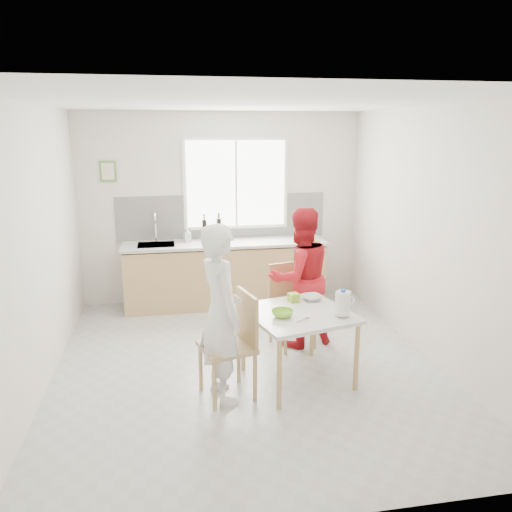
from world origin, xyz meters
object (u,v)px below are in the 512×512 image
(dining_table, at_px, (298,319))
(chair_far, at_px, (290,301))
(person_red, at_px, (300,278))
(wine_bottle_b, at_px, (219,229))
(bowl_white, at_px, (312,298))
(milk_jug, at_px, (343,303))
(chair_left, at_px, (234,340))
(person_white, at_px, (221,314))
(wine_bottle_a, at_px, (205,231))
(bowl_green, at_px, (282,313))

(dining_table, bearing_deg, chair_far, 81.30)
(person_red, height_order, wine_bottle_b, person_red)
(person_red, relative_size, bowl_white, 7.73)
(milk_jug, bearing_deg, wine_bottle_b, 93.58)
(chair_left, distance_m, person_white, 0.31)
(chair_far, height_order, wine_bottle_a, wine_bottle_a)
(chair_left, bearing_deg, person_white, -90.00)
(wine_bottle_a, distance_m, wine_bottle_b, 0.26)
(milk_jug, bearing_deg, chair_far, 88.63)
(chair_left, relative_size, wine_bottle_b, 3.32)
(dining_table, xyz_separation_m, chair_far, (0.14, 0.88, -0.12))
(chair_far, xyz_separation_m, wine_bottle_a, (-0.86, 1.52, 0.56))
(chair_left, xyz_separation_m, bowl_white, (0.88, 0.48, 0.20))
(wine_bottle_a, height_order, wine_bottle_b, wine_bottle_a)
(person_red, bearing_deg, wine_bottle_a, -72.38)
(dining_table, relative_size, person_white, 0.69)
(chair_left, relative_size, bowl_white, 4.78)
(person_red, bearing_deg, milk_jug, 83.21)
(person_white, bearing_deg, person_red, -58.41)
(chair_left, xyz_separation_m, chair_far, (0.79, 1.05, -0.02))
(wine_bottle_a, bearing_deg, chair_far, -60.59)
(person_red, height_order, bowl_white, person_red)
(bowl_green, bearing_deg, wine_bottle_b, 96.98)
(dining_table, bearing_deg, person_white, -165.64)
(dining_table, distance_m, milk_jug, 0.48)
(person_white, distance_m, wine_bottle_a, 2.62)
(person_red, distance_m, wine_bottle_a, 1.85)
(dining_table, xyz_separation_m, milk_jug, (0.38, -0.19, 0.21))
(person_red, height_order, milk_jug, person_red)
(chair_far, distance_m, wine_bottle_a, 1.84)
(person_white, bearing_deg, chair_left, -90.00)
(chair_left, distance_m, bowl_white, 1.03)
(bowl_green, distance_m, milk_jug, 0.58)
(wine_bottle_b, bearing_deg, person_red, -66.17)
(chair_left, relative_size, wine_bottle_a, 3.11)
(dining_table, xyz_separation_m, bowl_green, (-0.18, -0.10, 0.11))
(bowl_white, bearing_deg, chair_left, -151.25)
(chair_left, height_order, wine_bottle_a, wine_bottle_a)
(chair_far, xyz_separation_m, bowl_green, (-0.32, -0.98, 0.23))
(bowl_white, bearing_deg, person_red, 88.37)
(dining_table, bearing_deg, bowl_white, 54.17)
(person_red, bearing_deg, chair_left, 34.41)
(wine_bottle_b, bearing_deg, bowl_green, -83.02)
(milk_jug, xyz_separation_m, wine_bottle_a, (-1.11, 2.60, 0.22))
(chair_left, distance_m, wine_bottle_b, 2.78)
(chair_far, distance_m, wine_bottle_b, 1.87)
(chair_far, relative_size, wine_bottle_b, 3.17)
(dining_table, bearing_deg, milk_jug, -26.60)
(chair_left, height_order, chair_far, chair_left)
(person_red, distance_m, wine_bottle_b, 1.88)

